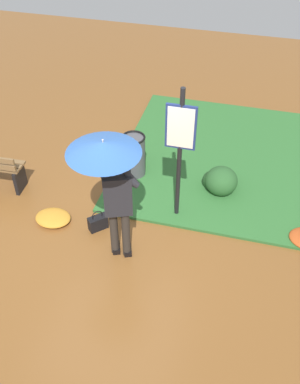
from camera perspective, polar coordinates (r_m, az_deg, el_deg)
ground_plane at (r=6.86m, az=-5.99°, el=-7.22°), size 18.00×18.00×0.00m
grass_verge at (r=8.59m, az=12.71°, el=3.70°), size 4.80×4.00×0.05m
person_with_umbrella at (r=5.73m, az=-5.15°, el=2.65°), size 0.96×0.96×2.04m
info_sign_post at (r=6.43m, az=3.86°, el=6.37°), size 0.44×0.07×2.30m
handbag at (r=7.08m, az=-6.67°, el=-3.90°), size 0.31×0.31×0.37m
trash_bin at (r=7.88m, az=-2.07°, el=4.60°), size 0.42×0.42×0.83m
shrub_cluster at (r=7.72m, az=8.86°, el=1.42°), size 0.61×0.55×0.50m
leaf_pile_near_person at (r=7.36m, az=-12.28°, el=-3.25°), size 0.58×0.46×0.13m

